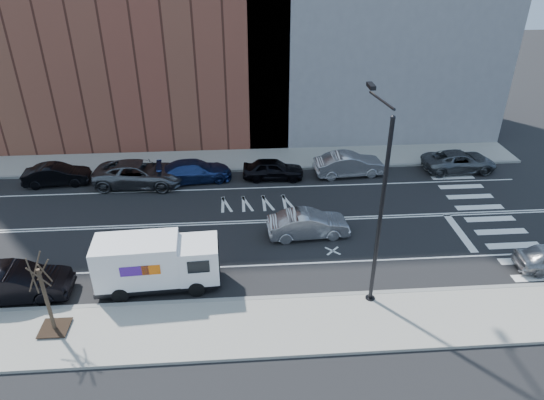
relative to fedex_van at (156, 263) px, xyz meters
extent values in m
plane|color=black|center=(2.94, 5.60, -1.40)|extent=(120.00, 120.00, 0.00)
cube|color=gray|center=(2.94, -3.20, -1.33)|extent=(44.00, 3.60, 0.15)
cube|color=gray|center=(2.94, 14.40, -1.33)|extent=(44.00, 3.60, 0.15)
cube|color=gray|center=(2.94, -1.40, -1.32)|extent=(44.00, 0.25, 0.17)
cube|color=gray|center=(2.94, 12.60, -1.32)|extent=(44.00, 0.25, 0.17)
cylinder|color=black|center=(9.94, -1.80, 3.10)|extent=(0.18, 0.18, 9.00)
cylinder|color=black|center=(9.94, -1.80, -1.30)|extent=(0.44, 0.44, 0.20)
sphere|color=black|center=(9.94, -1.80, 7.55)|extent=(0.20, 0.20, 0.20)
cylinder|color=black|center=(9.94, -0.10, 7.70)|extent=(0.11, 3.49, 0.48)
cube|color=black|center=(9.94, 1.60, 7.80)|extent=(0.25, 0.80, 0.18)
cube|color=#FFF2CC|center=(9.94, 1.60, 7.70)|extent=(0.18, 0.55, 0.03)
cube|color=black|center=(-4.06, -2.80, -1.17)|extent=(1.20, 1.20, 0.04)
cylinder|color=#382B1E|center=(-4.06, -2.80, 0.35)|extent=(0.16, 0.16, 3.20)
cylinder|color=#382B1E|center=(-3.81, -2.80, 1.75)|extent=(0.06, 0.80, 1.44)
cylinder|color=#382B1E|center=(-3.98, -2.56, 1.75)|extent=(0.81, 0.31, 1.19)
cylinder|color=#382B1E|center=(-4.26, -2.65, 1.75)|extent=(0.58, 0.76, 1.50)
cylinder|color=#382B1E|center=(-4.26, -2.95, 1.75)|extent=(0.47, 0.61, 1.37)
cylinder|color=#382B1E|center=(-3.98, -3.04, 1.75)|extent=(0.72, 0.29, 1.13)
cube|color=black|center=(-0.02, 0.00, -0.99)|extent=(5.80, 2.23, 0.28)
cube|color=white|center=(2.01, 0.10, 0.03)|extent=(1.94, 2.07, 1.84)
cube|color=black|center=(2.94, 0.15, 0.30)|extent=(0.14, 1.70, 0.87)
cube|color=black|center=(2.06, -0.90, 0.30)|extent=(1.01, 0.09, 0.64)
cube|color=black|center=(1.95, 1.11, 0.30)|extent=(1.01, 0.09, 0.64)
cube|color=black|center=(2.91, 0.15, -0.90)|extent=(0.23, 1.85, 0.32)
cube|color=white|center=(-0.84, -0.04, 0.21)|extent=(3.97, 2.22, 2.12)
cube|color=#47198C|center=(-0.79, -1.07, 0.35)|extent=(1.29, 0.09, 0.51)
cube|color=orange|center=(-0.06, -1.04, 0.35)|extent=(0.83, 0.06, 0.51)
cube|color=#47198C|center=(-0.90, 0.99, 0.35)|extent=(1.29, 0.09, 0.51)
cube|color=orange|center=(-0.16, 1.02, 0.35)|extent=(0.83, 0.06, 0.51)
cylinder|color=black|center=(1.87, -0.83, -1.01)|extent=(0.79, 0.30, 0.77)
cylinder|color=black|center=(1.77, 1.01, -1.01)|extent=(0.79, 0.30, 0.77)
cylinder|color=black|center=(-1.62, -1.01, -1.01)|extent=(0.79, 0.30, 0.77)
cylinder|color=black|center=(-1.72, 0.83, -1.01)|extent=(0.79, 0.30, 0.77)
imported|color=black|center=(-8.26, 11.45, -0.69)|extent=(4.41, 1.83, 1.42)
imported|color=#505358|center=(-2.66, 10.95, -0.57)|extent=(6.16, 3.19, 1.66)
imported|color=navy|center=(0.99, 11.34, -0.67)|extent=(5.23, 2.63, 1.46)
imported|color=black|center=(6.38, 11.26, -0.69)|extent=(4.27, 1.92, 1.42)
imported|color=#99999D|center=(11.74, 11.44, -0.60)|extent=(5.02, 2.12, 1.61)
imported|color=#515559|center=(19.74, 11.60, -0.68)|extent=(5.23, 2.54, 1.43)
imported|color=#9D9DA1|center=(7.80, 3.91, -0.65)|extent=(4.63, 1.87, 1.50)
imported|color=black|center=(-6.52, -0.36, -0.57)|extent=(5.12, 1.99, 1.66)
camera|label=1|loc=(4.13, -18.88, 13.73)|focal=32.00mm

